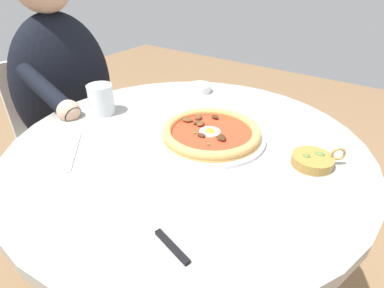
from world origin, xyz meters
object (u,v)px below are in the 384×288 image
object	(u,v)px
water_glass	(101,101)
ramekin_capers	(200,88)
pizza_on_plate	(211,133)
fork_utensil	(74,151)
steak_knife	(162,237)
dining_table	(188,193)
olive_pan	(313,160)
cafe_chair_diner	(62,128)
diner_person	(74,127)

from	to	relation	value
water_glass	ramekin_capers	distance (m)	0.36
pizza_on_plate	fork_utensil	bearing A→B (deg)	45.78
pizza_on_plate	ramekin_capers	size ratio (longest dim) A/B	3.78
pizza_on_plate	steak_knife	distance (m)	0.36
dining_table	ramekin_capers	distance (m)	0.41
olive_pan	ramekin_capers	bearing A→B (deg)	-25.49
water_glass	cafe_chair_diner	xyz separation A→B (m)	(0.48, -0.12, -0.29)
steak_knife	cafe_chair_diner	distance (m)	1.07
diner_person	cafe_chair_diner	size ratio (longest dim) A/B	1.48
steak_knife	ramekin_capers	world-z (taller)	ramekin_capers
olive_pan	cafe_chair_diner	distance (m)	1.14
dining_table	water_glass	bearing A→B (deg)	1.28
water_glass	olive_pan	distance (m)	0.63
steak_knife	ramekin_capers	size ratio (longest dim) A/B	2.60
water_glass	fork_utensil	distance (m)	0.23
cafe_chair_diner	water_glass	bearing A→B (deg)	166.32
water_glass	ramekin_capers	xyz separation A→B (m)	(-0.15, -0.32, -0.02)
ramekin_capers	diner_person	bearing A→B (deg)	24.42
steak_knife	olive_pan	bearing A→B (deg)	-111.25
dining_table	steak_knife	size ratio (longest dim) A/B	4.66
dining_table	pizza_on_plate	world-z (taller)	pizza_on_plate
ramekin_capers	diner_person	xyz separation A→B (m)	(0.50, 0.23, -0.22)
dining_table	ramekin_capers	world-z (taller)	ramekin_capers
dining_table	steak_knife	bearing A→B (deg)	118.17
ramekin_capers	fork_utensil	xyz separation A→B (m)	(0.04, 0.52, -0.01)
steak_knife	fork_utensil	xyz separation A→B (m)	(0.36, -0.09, -0.00)
water_glass	steak_knife	xyz separation A→B (m)	(-0.48, 0.28, -0.04)
fork_utensil	cafe_chair_diner	distance (m)	0.72
ramekin_capers	cafe_chair_diner	bearing A→B (deg)	18.15
fork_utensil	diner_person	world-z (taller)	diner_person
olive_pan	steak_knife	bearing A→B (deg)	68.75
dining_table	fork_utensil	distance (m)	0.34
diner_person	cafe_chair_diner	bearing A→B (deg)	-8.46
olive_pan	fork_utensil	world-z (taller)	olive_pan
ramekin_capers	fork_utensil	distance (m)	0.52
dining_table	olive_pan	bearing A→B (deg)	-163.47
dining_table	diner_person	world-z (taller)	diner_person
water_glass	ramekin_capers	size ratio (longest dim) A/B	1.19
pizza_on_plate	cafe_chair_diner	size ratio (longest dim) A/B	0.36
steak_knife	pizza_on_plate	bearing A→B (deg)	-71.33
olive_pan	diner_person	xyz separation A→B (m)	(0.97, -0.00, -0.22)
water_glass	steak_knife	distance (m)	0.56
pizza_on_plate	ramekin_capers	distance (m)	0.34
water_glass	pizza_on_plate	bearing A→B (deg)	-170.48
water_glass	olive_pan	bearing A→B (deg)	-171.23
fork_utensil	steak_knife	bearing A→B (deg)	166.58
fork_utensil	cafe_chair_diner	bearing A→B (deg)	-27.61
pizza_on_plate	diner_person	bearing A→B (deg)	-2.88
pizza_on_plate	fork_utensil	size ratio (longest dim) A/B	2.11
water_glass	cafe_chair_diner	world-z (taller)	water_glass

